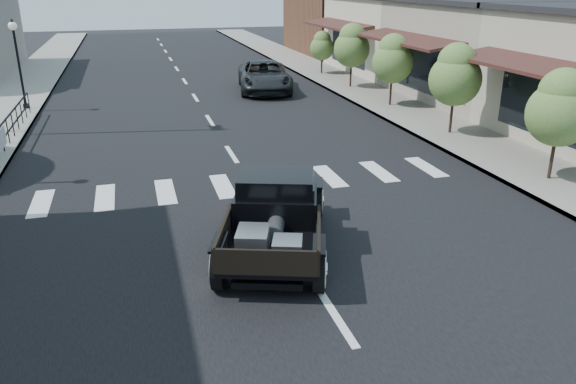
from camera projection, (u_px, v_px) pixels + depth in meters
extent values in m
plane|color=black|center=(288.00, 243.00, 12.50)|extent=(120.00, 120.00, 0.00)
cube|color=black|center=(201.00, 106.00, 26.00)|extent=(14.00, 80.00, 0.02)
cube|color=gray|center=(0.00, 116.00, 23.82)|extent=(3.00, 80.00, 0.15)
cube|color=gray|center=(370.00, 95.00, 28.13)|extent=(3.00, 80.00, 0.15)
cube|color=#9D9384|center=(513.00, 51.00, 27.20)|extent=(10.00, 9.00, 4.50)
cube|color=beige|center=(423.00, 35.00, 35.30)|extent=(10.00, 9.00, 4.50)
cube|color=brown|center=(368.00, 7.00, 43.98)|extent=(11.00, 10.00, 7.00)
imported|color=black|center=(264.00, 77.00, 29.20)|extent=(3.41, 5.89, 1.54)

